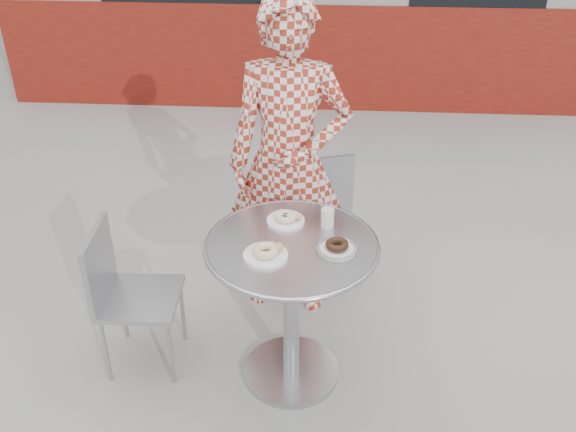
# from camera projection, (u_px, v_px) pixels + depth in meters

# --- Properties ---
(ground) EXTENTS (60.00, 60.00, 0.00)m
(ground) POSITION_uv_depth(u_px,v_px,m) (297.00, 381.00, 3.24)
(ground) COLOR #A7A49F
(ground) RESTS_ON ground
(bistro_table) EXTENTS (0.80, 0.80, 0.80)m
(bistro_table) POSITION_uv_depth(u_px,v_px,m) (292.00, 279.00, 2.97)
(bistro_table) COLOR silver
(bistro_table) RESTS_ON ground
(chair_far) EXTENTS (0.49, 0.49, 0.83)m
(chair_far) POSITION_uv_depth(u_px,v_px,m) (311.00, 228.00, 3.98)
(chair_far) COLOR #9C9FA4
(chair_far) RESTS_ON ground
(chair_left) EXTENTS (0.39, 0.38, 0.79)m
(chair_left) POSITION_uv_depth(u_px,v_px,m) (142.00, 323.00, 3.25)
(chair_left) COLOR #9C9FA4
(chair_left) RESTS_ON ground
(seated_person) EXTENTS (0.67, 0.46, 1.77)m
(seated_person) POSITION_uv_depth(u_px,v_px,m) (289.00, 163.00, 3.36)
(seated_person) COLOR maroon
(seated_person) RESTS_ON ground
(plate_far) EXTENTS (0.18, 0.18, 0.05)m
(plate_far) POSITION_uv_depth(u_px,v_px,m) (286.00, 218.00, 3.01)
(plate_far) COLOR white
(plate_far) RESTS_ON bistro_table
(plate_near) EXTENTS (0.20, 0.20, 0.05)m
(plate_near) POSITION_uv_depth(u_px,v_px,m) (266.00, 253.00, 2.77)
(plate_near) COLOR white
(plate_near) RESTS_ON bistro_table
(plate_checker) EXTENTS (0.18, 0.18, 0.05)m
(plate_checker) POSITION_uv_depth(u_px,v_px,m) (337.00, 247.00, 2.81)
(plate_checker) COLOR white
(plate_checker) RESTS_ON bistro_table
(milk_cup) EXTENTS (0.07, 0.07, 0.10)m
(milk_cup) POSITION_uv_depth(u_px,v_px,m) (328.00, 217.00, 2.97)
(milk_cup) COLOR white
(milk_cup) RESTS_ON bistro_table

